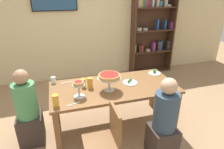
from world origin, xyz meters
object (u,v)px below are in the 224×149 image
Objects in this scene: beer_glass_amber_tall at (90,83)px; cutlery_knife_near at (102,79)px; salad_plate_far_diner at (130,82)px; bookshelf at (152,28)px; beer_glass_amber_spare at (56,101)px; diner_near_right at (164,125)px; personal_pizza_stand at (79,86)px; water_glass_clear_near at (53,80)px; dining_table at (114,91)px; diner_head_west at (28,113)px; chair_near_left at (106,138)px; deep_dish_pizza_stand at (109,77)px; beer_glass_amber_short at (83,83)px; cutlery_fork_near at (73,104)px; salad_plate_near_diner at (154,72)px; cutlery_fork_far at (66,82)px.

beer_glass_amber_tall is 0.90× the size of cutlery_knife_near.
bookshelf is at bearing 55.86° from salad_plate_far_diner.
diner_near_right is at bearing -18.43° from beer_glass_amber_spare.
personal_pizza_stand is 0.63m from water_glass_clear_near.
salad_plate_far_diner is 2.22× the size of water_glass_clear_near.
beer_glass_amber_tall reaches higher than water_glass_clear_near.
salad_plate_far_diner is at bearing 6.64° from dining_table.
water_glass_clear_near is at bearing 157.29° from dining_table.
water_glass_clear_near is at bearing 49.59° from diner_near_right.
diner_head_west is 1.32× the size of chair_near_left.
deep_dish_pizza_stand reaches higher than dining_table.
beer_glass_amber_short is 0.50m from water_glass_clear_near.
bookshelf reaches higher than cutlery_knife_near.
cutlery_fork_near is (-0.29, -0.38, -0.08)m from beer_glass_amber_tall.
diner_near_right is 1.86m from diner_head_west.
diner_head_west is at bearing -173.30° from salad_plate_near_diner.
dining_table is 0.92m from beer_glass_amber_spare.
personal_pizza_stand is 0.25m from cutlery_fork_near.
personal_pizza_stand is at bearing -110.72° from beer_glass_amber_short.
salad_plate_near_diner is (1.14, 1.02, 0.28)m from chair_near_left.
chair_near_left is 3.73× the size of personal_pizza_stand.
cutlery_fork_near is at bearing 63.70° from cutlery_knife_near.
beer_glass_amber_tall is at bearing 178.83° from salad_plate_far_diner.
diner_head_west reaches higher than water_glass_clear_near.
bookshelf reaches higher than diner_head_west.
cutlery_fork_near is (-0.54, -0.22, -0.21)m from deep_dish_pizza_stand.
beer_glass_amber_spare is at bearing 53.75° from cutlery_knife_near.
personal_pizza_stand is 1.29× the size of cutlery_fork_far.
beer_glass_amber_tall is (0.90, 0.03, 0.33)m from diner_head_west.
chair_near_left is 1.03m from salad_plate_far_diner.
personal_pizza_stand is (-0.99, 0.58, 0.41)m from diner_near_right.
deep_dish_pizza_stand reaches higher than cutlery_knife_near.
diner_head_west is 7.06× the size of beer_glass_amber_spare.
beer_glass_amber_tall is (-0.03, 0.81, 0.34)m from chair_near_left.
cutlery_knife_near is (0.24, 0.24, -0.08)m from beer_glass_amber_tall.
salad_plate_near_diner is (-0.81, -1.76, -0.39)m from bookshelf.
beer_glass_amber_tall is at bearing -26.64° from beer_glass_amber_short.
water_glass_clear_near is 0.57× the size of cutlery_fork_near.
personal_pizza_stand is at bearing 92.56° from cutlery_fork_far.
diner_near_right reaches higher than salad_plate_near_diner.
bookshelf is at bearing -156.45° from cutlery_fork_far.
beer_glass_amber_spare reaches higher than salad_plate_far_diner.
salad_plate_far_diner is 0.98m from cutlery_fork_near.
cutlery_knife_near is (-0.38, 0.26, -0.01)m from salad_plate_far_diner.
diner_near_right reaches higher than beer_glass_amber_tall.
bookshelf is 12.29× the size of cutlery_fork_far.
bookshelf is 21.66× the size of water_glass_clear_near.
salad_plate_near_diner is 0.58m from salad_plate_far_diner.
cutlery_knife_near is 0.57m from cutlery_fork_far.
beer_glass_amber_short is (0.10, 0.26, -0.09)m from personal_pizza_stand.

